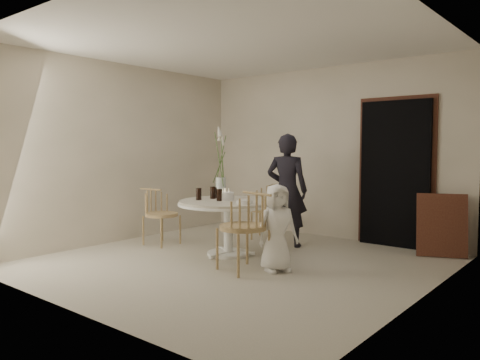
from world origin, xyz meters
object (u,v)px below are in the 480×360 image
Objects in this scene: chair_far at (270,203)px; girl at (287,190)px; flower_vase at (221,171)px; birthday_cake at (225,196)px; chair_left at (156,208)px; chair_right at (250,220)px; boy at (277,228)px; table at (228,209)px.

girl is (0.58, -0.39, 0.27)m from chair_far.
girl is at bearing 40.62° from flower_vase.
birthday_cake is (-0.34, -0.96, -0.03)m from girl.
chair_far is 1.39m from birthday_cake.
girl is 1.02m from birthday_cake.
girl reaches higher than chair_left.
birthday_cake is 0.22× the size of flower_vase.
chair_right reaches higher than birthday_cake.
girl is 1.44m from boy.
boy is 4.56× the size of birthday_cake.
chair_left is at bearing -85.40° from chair_right.
table is 0.95m from chair_right.
girl is at bearing 70.60° from birthday_cake.
boy is at bearing -96.06° from chair_left.
chair_right is at bearing -77.75° from chair_far.
chair_right reaches higher than chair_far.
chair_far is at bearing 81.91° from flower_vase.
chair_right is (0.79, -0.54, -0.01)m from table.
chair_left reaches higher than table.
girl reaches higher than chair_far.
boy is at bearing -69.43° from chair_far.
chair_right is (1.07, -1.89, 0.06)m from chair_far.
boy is (0.19, 0.27, -0.10)m from chair_right.
chair_far is 0.75m from girl.
flower_vase reaches higher than girl.
table is at bearing 1.96° from birthday_cake.
girl is 1.59× the size of flower_vase.
birthday_cake is at bearing -178.04° from table.
flower_vase is at bearing -115.48° from chair_far.
table is 1.02m from boy.
flower_vase is at bearing -64.20° from chair_left.
birthday_cake is (0.24, -1.35, 0.24)m from chair_far.
flower_vase is (-0.43, 0.34, 0.48)m from table.
chair_far is at bearing 66.49° from boy.
girl is 0.99m from flower_vase.
table is 1.31× the size of boy.
chair_left is 2.28m from boy.
flower_vase is at bearing 141.81° from table.
chair_left is at bearing 14.33° from girl.
chair_far reaches higher than table.
flower_vase reaches higher than chair_left.
flower_vase is (0.87, 0.47, 0.56)m from chair_left.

